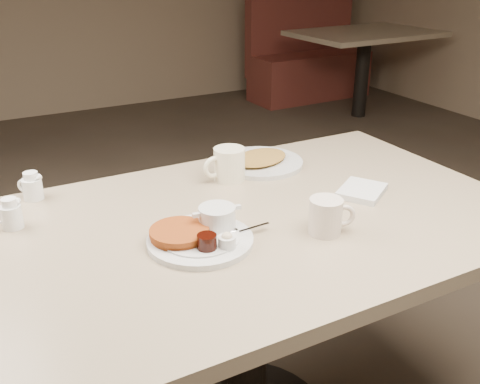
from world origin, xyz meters
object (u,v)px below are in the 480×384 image
coffee_mug_near (327,216)px  creamer_left (11,215)px  creamer_right (32,187)px  booth_back_right (312,58)px  main_plate (201,233)px  diner_table (243,275)px  coffee_mug_far (228,164)px  hash_plate (260,161)px

coffee_mug_near → creamer_left: bearing=150.0°
creamer_right → booth_back_right: bearing=44.1°
main_plate → creamer_right: size_ratio=3.96×
diner_table → creamer_left: creamer_left is taller
coffee_mug_near → creamer_left: coffee_mug_near is taller
coffee_mug_far → creamer_right: coffee_mug_far is taller
hash_plate → main_plate: bearing=-135.6°
coffee_mug_near → coffee_mug_far: bearing=98.2°
main_plate → creamer_right: creamer_right is taller
main_plate → creamer_left: (-0.39, 0.29, 0.01)m
main_plate → hash_plate: bearing=44.4°
coffee_mug_far → hash_plate: (0.15, 0.06, -0.04)m
coffee_mug_near → hash_plate: coffee_mug_near is taller
creamer_right → creamer_left: bearing=-115.5°
main_plate → coffee_mug_far: bearing=53.2°
coffee_mug_far → creamer_right: size_ratio=1.70×
diner_table → coffee_mug_far: size_ratio=11.00×
coffee_mug_near → creamer_right: 0.82m
coffee_mug_far → hash_plate: coffee_mug_far is taller
creamer_right → hash_plate: creamer_right is taller
diner_table → creamer_left: (-0.53, 0.23, 0.21)m
creamer_right → hash_plate: 0.70m
creamer_left → creamer_right: same height
creamer_left → creamer_right: size_ratio=1.01×
diner_table → main_plate: main_plate is taller
coffee_mug_far → booth_back_right: 4.01m
diner_table → creamer_right: (-0.46, 0.39, 0.21)m
coffee_mug_near → creamer_right: bearing=137.8°
diner_table → hash_plate: 0.43m
diner_table → coffee_mug_far: 0.35m
coffee_mug_far → hash_plate: size_ratio=0.38×
diner_table → booth_back_right: booth_back_right is taller
main_plate → creamer_right: (-0.31, 0.44, 0.01)m
booth_back_right → coffee_mug_near: bearing=-125.0°
coffee_mug_near → creamer_left: 0.78m
main_plate → booth_back_right: 4.39m
booth_back_right → main_plate: bearing=-128.9°
diner_table → creamer_left: size_ratio=18.62×
creamer_left → diner_table: bearing=-23.7°
creamer_left → booth_back_right: (3.13, 3.12, -0.38)m
booth_back_right → creamer_right: bearing=-135.9°
coffee_mug_near → creamer_right: coffee_mug_near is taller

